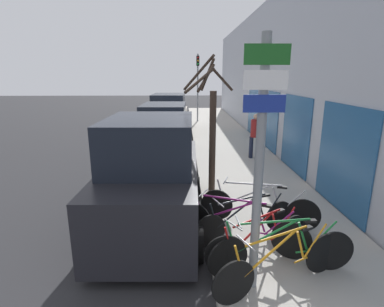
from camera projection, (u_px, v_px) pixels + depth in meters
name	position (u px, v px, depth m)	size (l,w,h in m)	color
ground_plane	(170.00, 165.00, 11.26)	(80.00, 80.00, 0.00)	#28282B
sidewalk_curb	(228.00, 146.00, 14.02)	(3.20, 32.00, 0.15)	#ADA89E
building_facade	(270.00, 77.00, 13.19)	(0.23, 32.00, 6.50)	#B2B7C1
signpost	(259.00, 162.00, 4.09)	(0.58, 0.15, 3.64)	gray
bicycle_0	(282.00, 264.00, 4.46)	(2.19, 0.96, 0.93)	black
bicycle_1	(280.00, 250.00, 4.80)	(2.45, 0.44, 0.95)	black
bicycle_2	(261.00, 241.00, 5.12)	(1.94, 1.14, 0.87)	black
bicycle_3	(240.00, 226.00, 5.55)	(2.28, 1.19, 0.96)	black
bicycle_4	(246.00, 220.00, 5.83)	(2.09, 0.86, 0.89)	black
bicycle_5	(258.00, 207.00, 6.34)	(2.37, 0.85, 0.96)	black
parked_car_0	(152.00, 179.00, 6.43)	(2.20, 4.38, 2.44)	black
parked_car_1	(165.00, 135.00, 11.60)	(2.09, 4.53, 2.23)	#B2B7BC
parked_car_2	(169.00, 117.00, 16.76)	(2.25, 4.86, 2.28)	gray
pedestrian_near	(256.00, 133.00, 11.42)	(0.45, 0.38, 1.72)	#1E2338
street_tree	(211.00, 127.00, 7.98)	(1.39, 1.72, 3.64)	#3D2D23
traffic_light	(198.00, 79.00, 20.22)	(0.20, 0.30, 4.50)	gray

